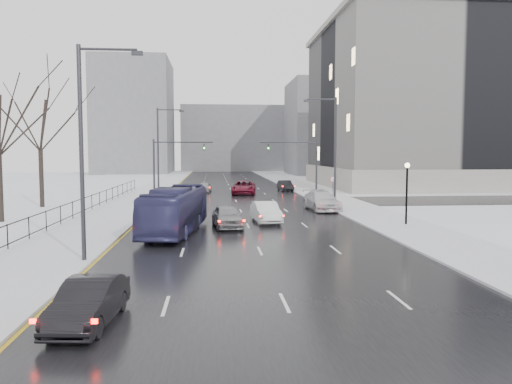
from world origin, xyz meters
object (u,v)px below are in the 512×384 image
object	(u,v)px
no_uturn_sign	(333,182)
sedan_right_near	(266,212)
tree_park_e	(42,208)
bus	(175,210)
tree_park_d	(1,223)
streetlight_l_near	(86,142)
sedan_center_near	(227,216)
sedan_right_cross	(244,187)
sedan_right_distant	(285,186)
streetlight_r_mid	(333,147)
sedan_center_far	(205,187)
mast_signal_right	(306,163)
sedan_left_near	(89,302)
lamppost_r_mid	(407,184)
streetlight_l_far	(160,148)
mast_signal_left	(165,163)
sedan_right_far	(322,201)

from	to	relation	value
no_uturn_sign	sedan_right_near	distance (m)	14.04
tree_park_e	bus	distance (m)	20.66
tree_park_d	bus	xyz separation A→B (m)	(13.00, -5.66, 1.50)
streetlight_l_near	sedan_center_near	bearing A→B (deg)	56.80
tree_park_d	bus	world-z (taller)	tree_park_d
bus	sedan_right_cross	xyz separation A→B (m)	(6.14, 29.09, -0.63)
sedan_right_distant	streetlight_r_mid	bearing A→B (deg)	-91.95
sedan_right_cross	sedan_right_distant	bearing A→B (deg)	46.32
sedan_center_far	mast_signal_right	bearing A→B (deg)	-45.31
tree_park_d	sedan_right_distant	xyz separation A→B (m)	(25.00, 28.32, 0.74)
streetlight_r_mid	sedan_right_near	distance (m)	11.24
sedan_left_near	tree_park_e	bearing A→B (deg)	115.65
sedan_right_near	sedan_right_cross	size ratio (longest dim) A/B	0.78
streetlight_r_mid	mast_signal_right	xyz separation A→B (m)	(-0.84, 8.00, -1.51)
mast_signal_right	sedan_right_cross	xyz separation A→B (m)	(-5.99, 9.43, -3.23)
bus	streetlight_l_near	bearing A→B (deg)	-104.29
no_uturn_sign	sedan_right_near	bearing A→B (deg)	-123.91
streetlight_r_mid	no_uturn_sign	xyz separation A→B (m)	(1.03, 4.00, -3.32)
lamppost_r_mid	sedan_right_cross	distance (m)	29.16
sedan_left_near	sedan_center_near	xyz separation A→B (m)	(4.63, 18.88, 0.10)
sedan_right_cross	no_uturn_sign	bearing A→B (deg)	-53.18
mast_signal_right	sedan_center_near	distance (m)	20.08
sedan_left_near	sedan_right_distant	world-z (taller)	sedan_right_distant
mast_signal_right	sedan_right_distant	distance (m)	14.71
streetlight_l_far	mast_signal_right	world-z (taller)	streetlight_l_far
tree_park_e	bus	bearing A→B (deg)	-49.44
sedan_center_far	streetlight_l_near	bearing A→B (deg)	-92.00
streetlight_l_far	mast_signal_right	size ratio (longest dim) A/B	1.54
lamppost_r_mid	mast_signal_right	world-z (taller)	mast_signal_right
sedan_center_near	no_uturn_sign	bearing A→B (deg)	46.17
lamppost_r_mid	mast_signal_left	world-z (taller)	mast_signal_left
sedan_right_far	sedan_left_near	bearing A→B (deg)	-119.10
streetlight_l_far	lamppost_r_mid	distance (m)	29.30
tree_park_e	mast_signal_right	size ratio (longest dim) A/B	2.08
streetlight_r_mid	sedan_right_near	bearing A→B (deg)	-131.68
sedan_center_far	streetlight_r_mid	bearing A→B (deg)	-56.21
mast_signal_right	sedan_right_cross	distance (m)	11.63
tree_park_e	sedan_right_distant	size ratio (longest dim) A/B	3.18
tree_park_e	sedan_center_far	size ratio (longest dim) A/B	3.44
bus	sedan_right_near	distance (m)	7.46
sedan_right_near	no_uturn_sign	bearing A→B (deg)	50.90
mast_signal_left	sedan_right_distant	xyz separation A→B (m)	(14.53, 14.32, -3.37)
no_uturn_sign	sedan_right_near	size ratio (longest dim) A/B	0.58
bus	sedan_center_far	xyz separation A→B (m)	(1.30, 32.48, -0.79)
tree_park_d	sedan_center_far	world-z (taller)	tree_park_d
mast_signal_right	sedan_left_near	distance (m)	39.17
tree_park_e	mast_signal_left	bearing A→B (deg)	20.19
mast_signal_right	sedan_right_cross	bearing A→B (deg)	122.40
mast_signal_left	streetlight_l_near	bearing A→B (deg)	-91.72
streetlight_l_near	sedan_right_near	bearing A→B (deg)	52.34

